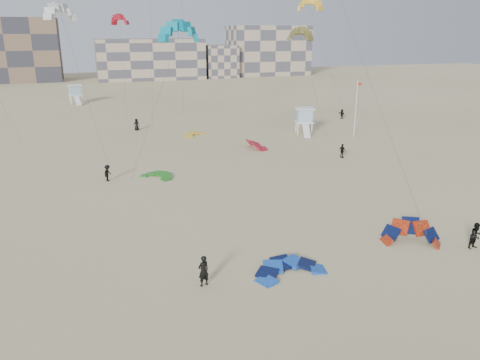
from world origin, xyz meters
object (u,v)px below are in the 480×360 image
object	(u,v)px
kite_ground_blue	(289,273)
kite_ground_orange	(410,243)
kitesurfer_main	(203,271)
lifeguard_tower_near	(304,121)

from	to	relation	value
kite_ground_blue	kite_ground_orange	xyz separation A→B (m)	(9.95, 1.30, 0.00)
kite_ground_blue	kite_ground_orange	size ratio (longest dim) A/B	1.06
kite_ground_blue	kitesurfer_main	distance (m)	5.51
kitesurfer_main	lifeguard_tower_near	xyz separation A→B (m)	(24.17, 37.33, 0.89)
kite_ground_blue	kitesurfer_main	bearing A→B (deg)	172.69
kite_ground_blue	kite_ground_orange	bearing A→B (deg)	1.45
kite_ground_blue	lifeguard_tower_near	xyz separation A→B (m)	(18.75, 37.46, 1.86)
lifeguard_tower_near	kitesurfer_main	bearing A→B (deg)	-106.40
kite_ground_orange	kitesurfer_main	world-z (taller)	kite_ground_orange
kite_ground_orange	kitesurfer_main	distance (m)	15.45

